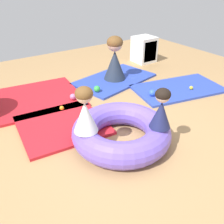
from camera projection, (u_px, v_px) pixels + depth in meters
ground_plane at (125, 139)px, 3.14m from camera, size 8.00×8.00×0.00m
gym_mat_far_right at (33, 99)px, 4.06m from camera, size 1.61×1.41×0.04m
gym_mat_near_right at (178, 89)px, 4.41m from camera, size 1.67×1.16×0.04m
gym_mat_far_left at (62, 125)px, 3.39m from camera, size 1.19×1.14×0.04m
gym_mat_near_left at (115, 79)px, 4.78m from camera, size 1.65×1.20×0.04m
inflatable_cushion at (121, 132)px, 3.01m from camera, size 1.20×1.20×0.31m
child_in_white at (85, 110)px, 2.64m from camera, size 0.28×0.28×0.53m
child_in_navy at (161, 109)px, 2.73m from camera, size 0.28×0.28×0.47m
adult_seated at (115, 59)px, 4.58m from camera, size 0.58×0.58×0.80m
play_ball_pink at (73, 97)px, 3.97m from camera, size 0.10×0.10×0.10m
play_ball_blue at (152, 93)px, 4.09m from camera, size 0.11×0.11×0.11m
play_ball_orange at (62, 108)px, 3.69m from camera, size 0.07×0.07×0.07m
play_ball_red at (84, 133)px, 3.12m from camera, size 0.08×0.08×0.08m
play_ball_green at (97, 89)px, 4.23m from camera, size 0.11×0.11×0.11m
play_ball_yellow at (191, 88)px, 4.32m from camera, size 0.06×0.06×0.06m
storage_cube at (145, 50)px, 5.61m from camera, size 0.44×0.44×0.56m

